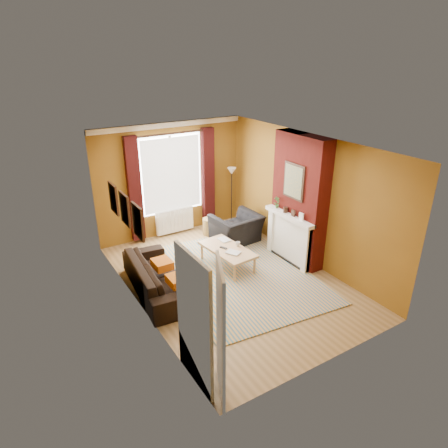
{
  "coord_description": "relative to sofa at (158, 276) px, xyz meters",
  "views": [
    {
      "loc": [
        -3.8,
        -5.95,
        4.33
      ],
      "look_at": [
        0.0,
        0.25,
        1.15
      ],
      "focal_mm": 32.0,
      "sensor_mm": 36.0,
      "label": 1
    }
  ],
  "objects": [
    {
      "name": "striped_rug",
      "position": [
        1.69,
        -0.29,
        -0.31
      ],
      "size": [
        3.11,
        4.05,
        0.02
      ],
      "rotation": [
        0.0,
        0.0,
        -0.1
      ],
      "color": "teal",
      "rests_on": "ground"
    },
    {
      "name": "sofa",
      "position": [
        0.0,
        0.0,
        0.0
      ],
      "size": [
        1.06,
        2.26,
        0.64
      ],
      "primitive_type": "imported",
      "rotation": [
        0.0,
        0.0,
        1.48
      ],
      "color": "black",
      "rests_on": "ground"
    },
    {
      "name": "ground",
      "position": [
        1.42,
        -0.38,
        -0.32
      ],
      "size": [
        5.5,
        5.5,
        0.0
      ],
      "primitive_type": "plane",
      "color": "olive",
      "rests_on": "ground"
    },
    {
      "name": "book_a",
      "position": [
        1.55,
        -0.19,
        0.13
      ],
      "size": [
        0.32,
        0.35,
        0.03
      ],
      "primitive_type": "imported",
      "rotation": [
        0.0,
        0.0,
        0.5
      ],
      "color": "#999999",
      "rests_on": "coffee_table"
    },
    {
      "name": "book_b",
      "position": [
        1.7,
        0.48,
        0.13
      ],
      "size": [
        0.22,
        0.29,
        0.02
      ],
      "primitive_type": "imported",
      "rotation": [
        0.0,
        0.0,
        0.05
      ],
      "color": "#999999",
      "rests_on": "coffee_table"
    },
    {
      "name": "wicker_stool",
      "position": [
        2.14,
        1.76,
        -0.11
      ],
      "size": [
        0.44,
        0.44,
        0.42
      ],
      "rotation": [
        0.0,
        0.0,
        -0.41
      ],
      "color": "olive",
      "rests_on": "ground"
    },
    {
      "name": "armchair",
      "position": [
        2.48,
        1.02,
        0.03
      ],
      "size": [
        1.15,
        1.02,
        0.7
      ],
      "primitive_type": "imported",
      "rotation": [
        0.0,
        0.0,
        3.21
      ],
      "color": "black",
      "rests_on": "ground"
    },
    {
      "name": "room_walls",
      "position": [
        2.06,
        -0.11,
        1.06
      ],
      "size": [
        3.82,
        5.54,
        2.83
      ],
      "color": "brown",
      "rests_on": "ground"
    },
    {
      "name": "tv_remote",
      "position": [
        1.58,
        0.15,
        0.13
      ],
      "size": [
        0.12,
        0.18,
        0.02
      ],
      "rotation": [
        0.0,
        0.0,
        0.41
      ],
      "color": "black",
      "rests_on": "coffee_table"
    },
    {
      "name": "coffee_table",
      "position": [
        1.65,
        0.11,
        0.07
      ],
      "size": [
        0.78,
        1.37,
        0.44
      ],
      "rotation": [
        0.0,
        0.0,
        0.09
      ],
      "color": "tan",
      "rests_on": "ground"
    },
    {
      "name": "floor_lamp",
      "position": [
        2.97,
        2.02,
        0.92
      ],
      "size": [
        0.29,
        0.29,
        1.57
      ],
      "rotation": [
        0.0,
        0.0,
        -0.28
      ],
      "color": "black",
      "rests_on": "ground"
    },
    {
      "name": "mug",
      "position": [
        1.9,
        0.08,
        0.17
      ],
      "size": [
        0.13,
        0.13,
        0.1
      ],
      "primitive_type": "imported",
      "rotation": [
        0.0,
        0.0,
        0.26
      ],
      "color": "#999999",
      "rests_on": "coffee_table"
    }
  ]
}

